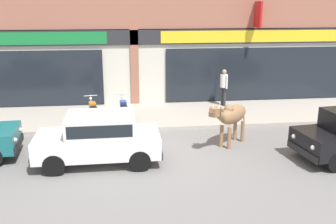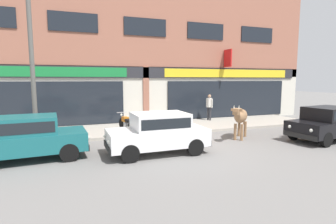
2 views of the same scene
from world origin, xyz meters
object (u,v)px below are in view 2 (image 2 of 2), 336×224
cow (240,117)px  car_1 (158,131)px  car_2 (328,122)px  utility_pole (32,65)px  motorcycle_1 (149,122)px  car_0 (28,136)px  pedestrian (209,104)px  motorcycle_0 (126,123)px

cow → car_1: size_ratio=0.47×
cow → car_2: bearing=-24.5°
car_1 → car_2: size_ratio=0.97×
utility_pole → car_1: bearing=-35.2°
motorcycle_1 → utility_pole: (-5.03, -0.87, 2.69)m
car_0 → pedestrian: bearing=27.4°
cow → car_2: size_ratio=0.45×
motorcycle_1 → pedestrian: 4.69m
car_2 → utility_pole: utility_pole is taller
car_0 → car_2: size_ratio=0.99×
car_2 → motorcycle_1: bearing=146.8°
motorcycle_0 → motorcycle_1: (1.15, 0.08, 0.00)m
cow → motorcycle_0: cow is taller
motorcycle_1 → pedestrian: (4.36, 1.63, 0.60)m
car_0 → pedestrian: 10.52m
car_0 → motorcycle_1: bearing=32.9°
car_2 → utility_pole: bearing=163.2°
utility_pole → pedestrian: bearing=14.9°
car_1 → utility_pole: size_ratio=0.59×
pedestrian → motorcycle_0: bearing=-162.8°
car_2 → utility_pole: 12.61m
car_2 → cow: bearing=155.5°
motorcycle_1 → utility_pole: size_ratio=0.29×
cow → car_1: bearing=-166.5°
utility_pole → car_2: bearing=-16.8°
motorcycle_0 → car_0: bearing=-140.6°
cow → car_2: 3.73m
car_0 → motorcycle_0: car_0 is taller
cow → car_0: size_ratio=0.46×
car_0 → motorcycle_1: 5.93m
pedestrian → utility_pole: bearing=-165.1°
car_0 → car_1: size_ratio=1.02×
car_0 → utility_pole: utility_pole is taller
pedestrian → car_1: bearing=-132.6°
car_1 → cow: bearing=13.5°
car_0 → utility_pole: bearing=91.3°
car_2 → car_0: bearing=174.0°
cow → motorcycle_1: bearing=139.6°
motorcycle_1 → car_2: bearing=-33.2°
motorcycle_0 → car_1: bearing=-83.7°
car_0 → car_2: (11.79, -1.24, 0.00)m
pedestrian → utility_pole: size_ratio=0.26×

